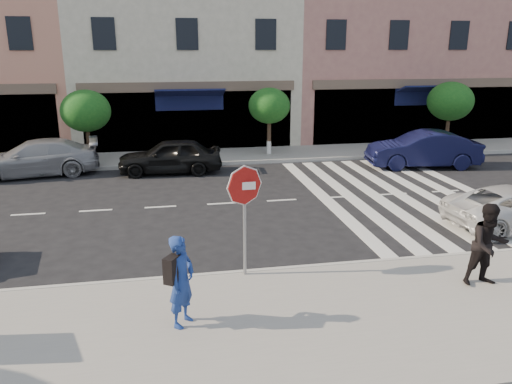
# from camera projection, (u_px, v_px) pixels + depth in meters

# --- Properties ---
(ground) EXTENTS (120.00, 120.00, 0.00)m
(ground) POSITION_uv_depth(u_px,v_px,m) (241.00, 251.00, 12.58)
(ground) COLOR black
(ground) RESTS_ON ground
(sidewalk_near) EXTENTS (60.00, 4.50, 0.15)m
(sidewalk_near) POSITION_uv_depth(u_px,v_px,m) (273.00, 327.00, 9.02)
(sidewalk_near) COLOR gray
(sidewalk_near) RESTS_ON ground
(sidewalk_far) EXTENTS (60.00, 3.00, 0.15)m
(sidewalk_far) POSITION_uv_depth(u_px,v_px,m) (204.00, 157.00, 22.94)
(sidewalk_far) COLOR gray
(sidewalk_far) RESTS_ON ground
(building_centre) EXTENTS (11.00, 9.00, 11.00)m
(building_centre) POSITION_uv_depth(u_px,v_px,m) (183.00, 36.00, 26.99)
(building_centre) COLOR beige
(building_centre) RESTS_ON ground
(building_east_mid) EXTENTS (13.00, 9.00, 13.00)m
(building_east_mid) POSITION_uv_depth(u_px,v_px,m) (391.00, 19.00, 28.82)
(building_east_mid) COLOR tan
(building_east_mid) RESTS_ON ground
(street_tree_wb) EXTENTS (2.10, 2.10, 3.06)m
(street_tree_wb) POSITION_uv_depth(u_px,v_px,m) (86.00, 111.00, 21.24)
(street_tree_wb) COLOR #473323
(street_tree_wb) RESTS_ON sidewalk_far
(street_tree_c) EXTENTS (1.90, 1.90, 3.04)m
(street_tree_c) POSITION_uv_depth(u_px,v_px,m) (269.00, 106.00, 22.64)
(street_tree_c) COLOR #473323
(street_tree_c) RESTS_ON sidewalk_far
(street_tree_ea) EXTENTS (2.20, 2.20, 3.19)m
(street_tree_ea) POSITION_uv_depth(u_px,v_px,m) (450.00, 101.00, 24.21)
(street_tree_ea) COLOR #473323
(street_tree_ea) RESTS_ON sidewalk_far
(stop_sign) EXTENTS (0.87, 0.11, 2.46)m
(stop_sign) POSITION_uv_depth(u_px,v_px,m) (245.00, 196.00, 10.43)
(stop_sign) COLOR gray
(stop_sign) RESTS_ON sidewalk_near
(photographer) EXTENTS (0.68, 0.73, 1.68)m
(photographer) POSITION_uv_depth(u_px,v_px,m) (182.00, 281.00, 8.76)
(photographer) COLOR navy
(photographer) RESTS_ON sidewalk_near
(walker) EXTENTS (0.86, 0.67, 1.76)m
(walker) POSITION_uv_depth(u_px,v_px,m) (488.00, 245.00, 10.24)
(walker) COLOR black
(walker) RESTS_ON sidewalk_near
(car_far_left) EXTENTS (5.09, 2.62, 1.41)m
(car_far_left) POSITION_uv_depth(u_px,v_px,m) (35.00, 158.00, 19.76)
(car_far_left) COLOR gray
(car_far_left) RESTS_ON ground
(car_far_mid) EXTENTS (4.21, 1.87, 1.41)m
(car_far_mid) POSITION_uv_depth(u_px,v_px,m) (170.00, 156.00, 20.15)
(car_far_mid) COLOR black
(car_far_mid) RESTS_ON ground
(car_far_right) EXTENTS (4.81, 2.24, 1.53)m
(car_far_right) POSITION_uv_depth(u_px,v_px,m) (423.00, 149.00, 21.12)
(car_far_right) COLOR black
(car_far_right) RESTS_ON ground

